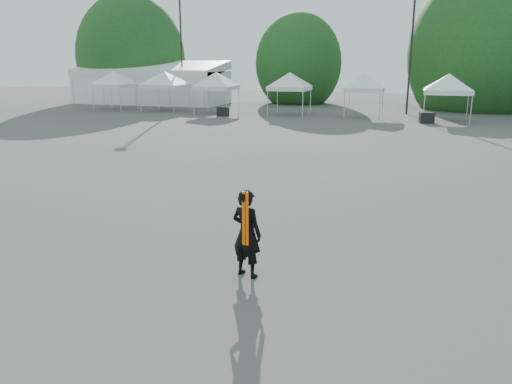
% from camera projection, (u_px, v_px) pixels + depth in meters
% --- Properties ---
extents(ground, '(120.00, 120.00, 0.00)m').
position_uv_depth(ground, '(229.00, 241.00, 12.03)').
color(ground, '#474442').
rests_on(ground, ground).
extents(marquee, '(15.00, 6.25, 4.23)m').
position_uv_depth(marquee, '(151.00, 84.00, 50.32)').
color(marquee, white).
rests_on(marquee, ground).
extents(light_pole_west, '(0.60, 0.25, 10.30)m').
position_uv_depth(light_pole_west, '(181.00, 44.00, 47.22)').
color(light_pole_west, black).
rests_on(light_pole_west, ground).
extents(light_pole_east, '(0.60, 0.25, 9.80)m').
position_uv_depth(light_pole_east, '(412.00, 43.00, 39.10)').
color(light_pole_east, black).
rests_on(light_pole_east, ground).
extents(tree_far_w, '(4.80, 4.80, 7.30)m').
position_uv_depth(tree_far_w, '(131.00, 57.00, 53.63)').
color(tree_far_w, '#382314').
rests_on(tree_far_w, ground).
extents(tree_mid_w, '(4.16, 4.16, 6.33)m').
position_uv_depth(tree_mid_w, '(298.00, 63.00, 50.18)').
color(tree_mid_w, '#382314').
rests_on(tree_mid_w, ground).
extents(tree_mid_e, '(5.12, 5.12, 7.79)m').
position_uv_depth(tree_mid_e, '(484.00, 53.00, 43.88)').
color(tree_mid_e, '#382314').
rests_on(tree_mid_e, ground).
extents(tent_a, '(4.16, 4.16, 3.88)m').
position_uv_depth(tent_a, '(114.00, 74.00, 43.78)').
color(tent_a, silver).
rests_on(tent_a, ground).
extents(tent_b, '(4.67, 4.67, 3.88)m').
position_uv_depth(tent_b, '(165.00, 75.00, 42.59)').
color(tent_b, silver).
rests_on(tent_b, ground).
extents(tent_c, '(4.27, 4.27, 3.88)m').
position_uv_depth(tent_c, '(216.00, 75.00, 40.28)').
color(tent_c, silver).
rests_on(tent_c, ground).
extents(tent_d, '(4.25, 4.25, 3.88)m').
position_uv_depth(tent_d, '(290.00, 76.00, 39.18)').
color(tent_d, silver).
rests_on(tent_d, ground).
extents(tent_e, '(3.94, 3.94, 3.88)m').
position_uv_depth(tent_e, '(365.00, 76.00, 37.52)').
color(tent_e, silver).
rests_on(tent_e, ground).
extents(tent_f, '(4.54, 4.54, 3.88)m').
position_uv_depth(tent_f, '(449.00, 78.00, 34.80)').
color(tent_f, silver).
rests_on(tent_f, ground).
extents(man, '(0.75, 0.60, 1.80)m').
position_uv_depth(man, '(247.00, 233.00, 9.88)').
color(man, black).
rests_on(man, ground).
extents(crate_west, '(0.99, 0.83, 0.69)m').
position_uv_depth(crate_west, '(223.00, 112.00, 39.07)').
color(crate_west, black).
rests_on(crate_west, ground).
extents(crate_mid, '(1.09, 0.92, 0.75)m').
position_uv_depth(crate_mid, '(427.00, 118.00, 34.62)').
color(crate_mid, black).
rests_on(crate_mid, ground).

